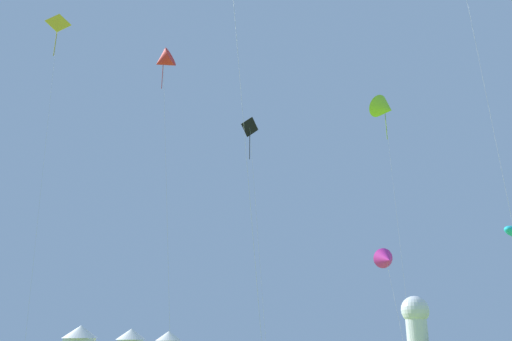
# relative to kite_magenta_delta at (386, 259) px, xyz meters

# --- Properties ---
(kite_magenta_delta) EXTENTS (1.65, 2.83, 8.14)m
(kite_magenta_delta) POSITION_rel_kite_magenta_delta_xyz_m (0.00, 0.00, 0.00)
(kite_magenta_delta) COLOR #E02DA3
(kite_magenta_delta) RESTS_ON ground
(kite_red_delta) EXTENTS (3.24, 2.98, 26.31)m
(kite_red_delta) POSITION_rel_kite_magenta_delta_xyz_m (-17.57, 5.04, 17.95)
(kite_red_delta) COLOR red
(kite_red_delta) RESTS_ON ground
(kite_lime_delta) EXTENTS (3.89, 4.20, 28.42)m
(kite_lime_delta) POSITION_rel_kite_magenta_delta_xyz_m (7.72, 13.29, 19.46)
(kite_lime_delta) COLOR #99DB2D
(kite_lime_delta) RESTS_ON ground
(kite_yellow_diamond) EXTENTS (2.98, 1.86, 38.89)m
(kite_yellow_diamond) POSITION_rel_kite_magenta_delta_xyz_m (-30.27, 19.90, 29.62)
(kite_yellow_diamond) COLOR yellow
(kite_yellow_diamond) RESTS_ON ground
(kite_black_diamond) EXTENTS (2.21, 1.78, 21.83)m
(kite_black_diamond) POSITION_rel_kite_magenta_delta_xyz_m (-9.00, 8.35, 13.11)
(kite_black_diamond) COLOR black
(kite_black_diamond) RESTS_ON ground
(festival_tent_right) EXTENTS (4.90, 4.90, 3.19)m
(festival_tent_right) POSITION_rel_kite_magenta_delta_xyz_m (-26.60, 41.19, -5.45)
(festival_tent_right) COLOR white
(festival_tent_right) RESTS_ON ground
(festival_tent_center) EXTENTS (4.24, 4.24, 2.76)m
(festival_tent_center) POSITION_rel_kite_magenta_delta_xyz_m (-19.74, 41.19, -5.69)
(festival_tent_center) COLOR white
(festival_tent_center) RESTS_ON ground
(festival_tent_left) EXTENTS (3.76, 3.76, 2.44)m
(festival_tent_left) POSITION_rel_kite_magenta_delta_xyz_m (-14.48, 41.19, -5.86)
(festival_tent_left) COLOR white
(festival_tent_left) RESTS_ON ground
(observatory_dome) EXTENTS (6.40, 6.40, 10.80)m
(observatory_dome) POSITION_rel_kite_magenta_delta_xyz_m (43.04, 76.26, -1.20)
(observatory_dome) COLOR white
(observatory_dome) RESTS_ON ground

